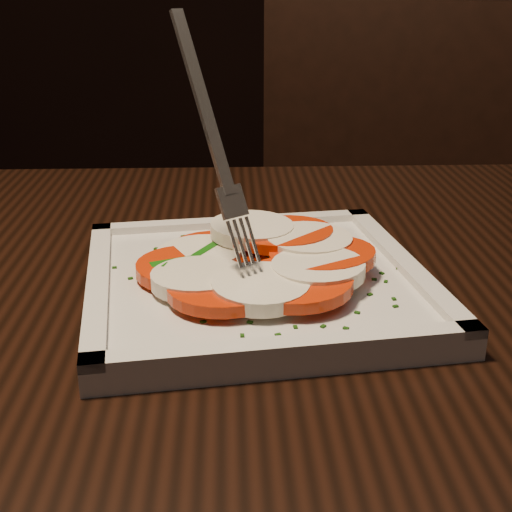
{
  "coord_description": "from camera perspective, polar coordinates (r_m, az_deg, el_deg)",
  "views": [
    {
      "loc": [
        -0.38,
        -0.52,
        0.97
      ],
      "look_at": [
        -0.34,
        -0.05,
        0.78
      ],
      "focal_mm": 50.0,
      "sensor_mm": 36.0,
      "label": 1
    }
  ],
  "objects": [
    {
      "name": "table",
      "position": [
        0.55,
        9.85,
        -13.55
      ],
      "size": [
        1.22,
        0.83,
        0.75
      ],
      "rotation": [
        0.0,
        0.0,
        -0.03
      ],
      "color": "black",
      "rests_on": "ground"
    },
    {
      "name": "chair",
      "position": [
        1.2,
        9.48,
        0.19
      ],
      "size": [
        0.53,
        0.53,
        0.93
      ],
      "rotation": [
        0.0,
        0.0,
        -0.3
      ],
      "color": "black",
      "rests_on": "ground"
    },
    {
      "name": "plate",
      "position": [
        0.52,
        0.0,
        -2.32
      ],
      "size": [
        0.26,
        0.26,
        0.01
      ],
      "primitive_type": "cube",
      "rotation": [
        0.0,
        0.0,
        0.11
      ],
      "color": "silver",
      "rests_on": "table"
    },
    {
      "name": "caprese_salad",
      "position": [
        0.51,
        -0.01,
        -0.41
      ],
      "size": [
        0.21,
        0.19,
        0.03
      ],
      "color": "red",
      "rests_on": "plate"
    },
    {
      "name": "fork",
      "position": [
        0.49,
        -4.2,
        9.73
      ],
      "size": [
        0.07,
        0.09,
        0.16
      ],
      "primitive_type": null,
      "rotation": [
        0.0,
        0.0,
        0.6
      ],
      "color": "white",
      "rests_on": "caprese_salad"
    }
  ]
}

